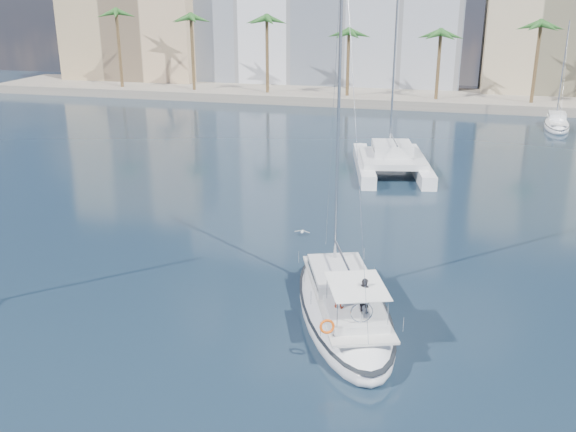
# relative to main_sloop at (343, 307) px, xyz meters

# --- Properties ---
(ground) EXTENTS (160.00, 160.00, 0.00)m
(ground) POSITION_rel_main_sloop_xyz_m (-4.08, 3.43, -0.55)
(ground) COLOR black
(ground) RESTS_ON ground
(quay) EXTENTS (120.00, 14.00, 1.20)m
(quay) POSITION_rel_main_sloop_xyz_m (-4.08, 64.43, 0.05)
(quay) COLOR gray
(quay) RESTS_ON ground
(building_tan_left) EXTENTS (22.00, 14.00, 22.00)m
(building_tan_left) POSITION_rel_main_sloop_xyz_m (-46.08, 72.43, 10.45)
(building_tan_left) COLOR tan
(building_tan_left) RESTS_ON ground
(building_beige) EXTENTS (20.00, 14.00, 20.00)m
(building_beige) POSITION_rel_main_sloop_xyz_m (17.92, 73.43, 9.45)
(building_beige) COLOR #C5B78E
(building_beige) RESTS_ON ground
(palm_left) EXTENTS (3.60, 3.60, 12.30)m
(palm_left) POSITION_rel_main_sloop_xyz_m (-38.08, 60.43, 9.73)
(palm_left) COLOR brown
(palm_left) RESTS_ON ground
(palm_centre) EXTENTS (3.60, 3.60, 12.30)m
(palm_centre) POSITION_rel_main_sloop_xyz_m (-4.08, 60.43, 9.73)
(palm_centre) COLOR brown
(palm_centre) RESTS_ON ground
(main_sloop) EXTENTS (7.97, 12.97, 18.36)m
(main_sloop) POSITION_rel_main_sloop_xyz_m (0.00, 0.00, 0.00)
(main_sloop) COLOR white
(main_sloop) RESTS_ON ground
(catamaran) EXTENTS (8.14, 12.68, 17.14)m
(catamaran) POSITION_rel_main_sloop_xyz_m (-0.42, 26.83, 0.59)
(catamaran) COLOR white
(catamaran) RESTS_ON ground
(seagull) EXTENTS (1.00, 0.43, 0.18)m
(seagull) POSITION_rel_main_sloop_xyz_m (-4.33, 9.98, -0.24)
(seagull) COLOR silver
(seagull) RESTS_ON ground
(moored_yacht_a) EXTENTS (3.37, 9.52, 11.90)m
(moored_yacht_a) POSITION_rel_main_sloop_xyz_m (15.92, 50.43, -0.55)
(moored_yacht_a) COLOR white
(moored_yacht_a) RESTS_ON ground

